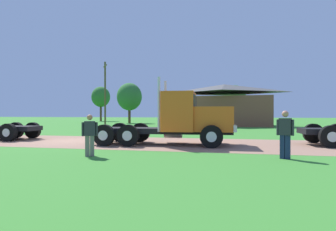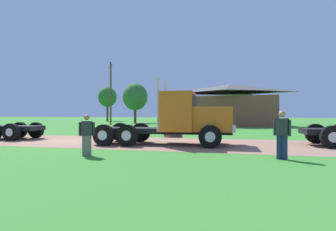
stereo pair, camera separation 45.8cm
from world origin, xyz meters
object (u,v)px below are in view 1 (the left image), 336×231
object	(u,v)px
visitor_by_barrel	(90,134)
shed_building	(224,106)
visitor_walking_mid	(285,133)
utility_pole_near	(105,91)
truck_foreground_white	(182,120)

from	to	relation	value
visitor_by_barrel	shed_building	size ratio (longest dim) A/B	0.13
visitor_walking_mid	utility_pole_near	size ratio (longest dim) A/B	0.19
shed_building	utility_pole_near	bearing A→B (deg)	-178.03
visitor_by_barrel	utility_pole_near	world-z (taller)	utility_pole_near
truck_foreground_white	visitor_walking_mid	world-z (taller)	truck_foreground_white
utility_pole_near	truck_foreground_white	bearing A→B (deg)	-57.19
truck_foreground_white	visitor_by_barrel	world-z (taller)	truck_foreground_white
visitor_walking_mid	visitor_by_barrel	xyz separation A→B (m)	(-7.20, -0.95, -0.09)
shed_building	utility_pole_near	distance (m)	17.12
truck_foreground_white	shed_building	bearing A→B (deg)	86.05
visitor_walking_mid	utility_pole_near	bearing A→B (deg)	125.65
visitor_walking_mid	utility_pole_near	distance (m)	34.01
utility_pole_near	visitor_walking_mid	bearing A→B (deg)	-54.35
shed_building	truck_foreground_white	bearing A→B (deg)	-93.95
visitor_by_barrel	shed_building	distance (m)	29.39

